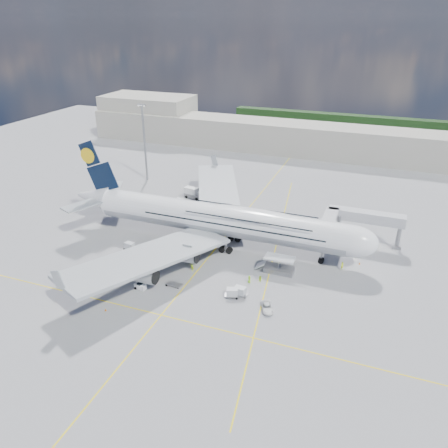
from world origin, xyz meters
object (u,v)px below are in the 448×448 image
(catering_truck_inner, at_px, (183,207))
(crew_van, at_px, (249,279))
(dolly_row_c, at_px, (174,284))
(service_van, at_px, (267,307))
(light_mast, at_px, (145,142))
(dolly_row_b, at_px, (158,264))
(crew_tug, at_px, (192,268))
(cone_wing_right_inner, at_px, (152,247))
(crew_nose, at_px, (342,266))
(cone_wing_left_inner, at_px, (222,215))
(cargo_loader, at_px, (278,267))
(airliner, at_px, (220,219))
(dolly_nose_far, at_px, (240,291))
(cone_tail, at_px, (107,211))
(jet_bridge, at_px, (351,220))
(dolly_row_a, at_px, (97,273))
(cone_wing_left_outer, at_px, (220,199))
(dolly_nose_near, at_px, (232,292))
(baggage_tug, at_px, (140,286))
(catering_truck_outer, at_px, (193,193))
(crew_wing, at_px, (108,269))
(cone_wing_right_outer, at_px, (106,310))
(dolly_back, at_px, (130,246))
(cone_nose, at_px, (360,263))
(crew_loader, at_px, (260,279))

(catering_truck_inner, height_order, crew_van, catering_truck_inner)
(dolly_row_c, distance_m, service_van, 20.50)
(light_mast, height_order, dolly_row_b, light_mast)
(crew_tug, bearing_deg, cone_wing_right_inner, 162.81)
(crew_nose, distance_m, cone_wing_left_inner, 39.13)
(cargo_loader, relative_size, catering_truck_inner, 1.24)
(airliner, height_order, dolly_nose_far, airliner)
(light_mast, relative_size, cone_tail, 53.49)
(cone_wing_right_inner, xyz_separation_m, cone_tail, (-22.80, 14.37, -0.04))
(jet_bridge, xyz_separation_m, cone_wing_left_inner, (-35.01, 5.15, -6.61))
(dolly_row_a, height_order, cone_wing_left_outer, dolly_row_a)
(dolly_nose_near, distance_m, baggage_tug, 19.10)
(crew_tug, bearing_deg, baggage_tug, -117.96)
(light_mast, height_order, service_van, light_mast)
(dolly_row_a, height_order, service_van, dolly_row_a)
(cargo_loader, distance_m, catering_truck_outer, 47.67)
(light_mast, bearing_deg, catering_truck_inner, -41.59)
(jet_bridge, distance_m, dolly_nose_near, 36.63)
(dolly_nose_far, height_order, crew_wing, dolly_nose_far)
(dolly_row_b, bearing_deg, baggage_tug, -78.76)
(cone_wing_right_inner, bearing_deg, crew_tug, -24.64)
(catering_truck_inner, relative_size, catering_truck_outer, 1.14)
(crew_nose, xyz_separation_m, cone_wing_right_outer, (-40.42, -31.29, -0.72))
(dolly_nose_far, xyz_separation_m, dolly_nose_near, (-1.30, -1.04, -0.01))
(baggage_tug, height_order, cone_tail, baggage_tug)
(dolly_nose_near, bearing_deg, catering_truck_inner, 111.08)
(dolly_row_a, height_order, crew_wing, dolly_row_a)
(jet_bridge, bearing_deg, light_mast, 160.98)
(jet_bridge, relative_size, crew_nose, 9.76)
(cone_tail, bearing_deg, dolly_back, -42.93)
(cargo_loader, height_order, dolly_row_c, cargo_loader)
(jet_bridge, height_order, dolly_nose_near, jet_bridge)
(airliner, distance_m, crew_tug, 15.02)
(dolly_row_b, xyz_separation_m, crew_wing, (-9.17, -5.67, -0.01))
(dolly_row_a, xyz_separation_m, dolly_back, (0.07, 13.11, 0.09))
(dolly_back, height_order, cone_tail, dolly_back)
(dolly_nose_near, distance_m, cone_wing_right_inner, 27.89)
(catering_truck_outer, height_order, cone_wing_left_outer, catering_truck_outer)
(catering_truck_outer, relative_size, crew_wing, 3.49)
(catering_truck_outer, xyz_separation_m, cone_nose, (51.64, -22.62, -1.36))
(service_van, bearing_deg, cone_wing_right_inner, 132.96)
(cargo_loader, relative_size, crew_loader, 5.25)
(cone_nose, xyz_separation_m, cone_wing_left_outer, (-43.31, 24.33, -0.01))
(crew_nose, distance_m, crew_van, 21.50)
(cargo_loader, xyz_separation_m, cone_wing_right_outer, (-27.39, -25.48, -1.01))
(light_mast, distance_m, dolly_nose_near, 75.40)
(dolly_back, distance_m, cone_wing_left_outer, 38.00)
(crew_wing, bearing_deg, dolly_row_b, -66.36)
(crew_loader, bearing_deg, crew_wing, -146.64)
(dolly_row_b, height_order, catering_truck_outer, catering_truck_outer)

